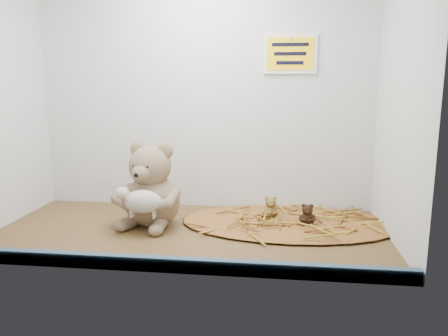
# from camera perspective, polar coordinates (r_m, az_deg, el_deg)

# --- Properties ---
(alcove_shell) EXTENTS (1.20, 0.60, 0.90)m
(alcove_shell) POSITION_cam_1_polar(r_m,az_deg,el_deg) (1.38, -4.11, 10.95)
(alcove_shell) COLOR #402E16
(alcove_shell) RESTS_ON ground
(front_rail) EXTENTS (1.19, 0.02, 0.04)m
(front_rail) POSITION_cam_1_polar(r_m,az_deg,el_deg) (1.10, -7.69, -12.33)
(front_rail) COLOR #364F68
(front_rail) RESTS_ON shelf_floor
(straw_bed) EXTENTS (0.70, 0.41, 0.01)m
(straw_bed) POSITION_cam_1_polar(r_m,az_deg,el_deg) (1.45, 8.36, -7.01)
(straw_bed) COLOR brown
(straw_bed) RESTS_ON shelf_floor
(main_teddy) EXTENTS (0.26, 0.27, 0.27)m
(main_teddy) POSITION_cam_1_polar(r_m,az_deg,el_deg) (1.41, -9.44, -2.08)
(main_teddy) COLOR #897054
(main_teddy) RESTS_ON shelf_floor
(toy_lamb) EXTENTS (0.15, 0.09, 0.10)m
(toy_lamb) POSITION_cam_1_polar(r_m,az_deg,el_deg) (1.33, -10.56, -4.33)
(toy_lamb) COLOR beige
(toy_lamb) RESTS_ON main_teddy
(mini_teddy_tan) EXTENTS (0.07, 0.07, 0.07)m
(mini_teddy_tan) POSITION_cam_1_polar(r_m,az_deg,el_deg) (1.46, 6.09, -4.99)
(mini_teddy_tan) COLOR olive
(mini_teddy_tan) RESTS_ON straw_bed
(mini_teddy_brown) EXTENTS (0.06, 0.06, 0.07)m
(mini_teddy_brown) POSITION_cam_1_polar(r_m,az_deg,el_deg) (1.41, 10.83, -5.85)
(mini_teddy_brown) COLOR black
(mini_teddy_brown) RESTS_ON straw_bed
(wall_sign) EXTENTS (0.16, 0.01, 0.11)m
(wall_sign) POSITION_cam_1_polar(r_m,az_deg,el_deg) (1.56, 8.62, 14.53)
(wall_sign) COLOR yellow
(wall_sign) RESTS_ON back_wall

